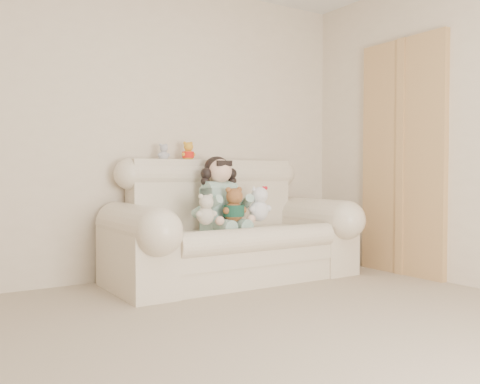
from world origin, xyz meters
name	(u,v)px	position (x,y,z in m)	size (l,w,h in m)	color
floor	(316,375)	(0.00, 0.00, 0.00)	(5.00, 5.00, 0.00)	#7F6C5A
wall_back	(120,126)	(0.00, 2.50, 1.30)	(4.50, 4.50, 0.00)	beige
sofa	(234,219)	(0.81, 2.00, 0.52)	(2.10, 0.95, 1.03)	#FFF1CD
door_panel	(402,157)	(2.22, 1.40, 1.05)	(0.06, 0.90, 2.10)	tan
seated_child	(220,193)	(0.72, 2.08, 0.74)	(0.39, 0.47, 0.64)	#2F7B61
brown_teddy	(234,202)	(0.74, 1.88, 0.67)	(0.22, 0.17, 0.35)	brown
white_cat	(259,200)	(1.00, 1.89, 0.68)	(0.23, 0.17, 0.35)	white
cream_teddy	(206,206)	(0.46, 1.85, 0.64)	(0.18, 0.14, 0.29)	beige
yellow_mini_bear	(188,150)	(0.55, 2.33, 1.11)	(0.13, 0.10, 0.20)	gold
grey_mini_plush	(163,151)	(0.32, 2.34, 1.10)	(0.11, 0.09, 0.17)	silver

